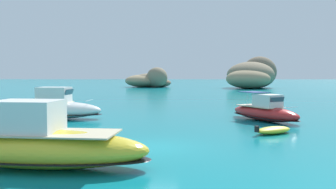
% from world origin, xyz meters
% --- Properties ---
extents(ground_plane, '(400.00, 400.00, 0.00)m').
position_xyz_m(ground_plane, '(0.00, 0.00, 0.00)').
color(ground_plane, '#0F7F89').
extents(islet_large, '(16.76, 19.01, 7.97)m').
position_xyz_m(islet_large, '(20.09, 72.82, 3.13)').
color(islet_large, '#84755B').
rests_on(islet_large, ground).
extents(islet_small, '(14.29, 14.24, 5.21)m').
position_xyz_m(islet_small, '(-6.32, 77.80, 1.80)').
color(islet_small, '#9E8966').
rests_on(islet_small, ground).
extents(motorboat_red, '(5.22, 7.10, 2.19)m').
position_xyz_m(motorboat_red, '(7.97, 10.19, 0.70)').
color(motorboat_red, red).
rests_on(motorboat_red, ground).
extents(motorboat_yellow, '(9.10, 3.44, 2.62)m').
position_xyz_m(motorboat_yellow, '(-4.25, -3.95, 0.88)').
color(motorboat_yellow, yellow).
rests_on(motorboat_yellow, ground).
extents(motorboat_white, '(8.85, 3.17, 2.57)m').
position_xyz_m(motorboat_white, '(-9.08, 10.88, 0.86)').
color(motorboat_white, white).
rests_on(motorboat_white, ground).
extents(dinghy_tender, '(2.78, 2.33, 0.58)m').
position_xyz_m(dinghy_tender, '(7.05, 4.13, 0.22)').
color(dinghy_tender, yellow).
rests_on(dinghy_tender, ground).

